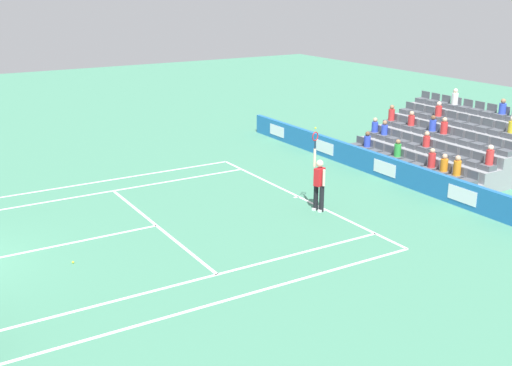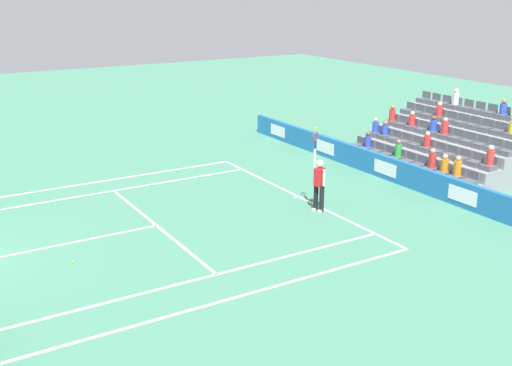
% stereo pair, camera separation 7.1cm
% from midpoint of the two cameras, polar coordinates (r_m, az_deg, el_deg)
% --- Properties ---
extents(line_baseline, '(10.97, 0.10, 0.01)m').
position_cam_midpoint_polar(line_baseline, '(22.67, 3.79, -1.24)').
color(line_baseline, white).
rests_on(line_baseline, ground).
extents(line_service, '(8.23, 0.10, 0.01)m').
position_cam_midpoint_polar(line_service, '(20.20, -9.12, -3.83)').
color(line_service, white).
rests_on(line_service, ground).
extents(line_centre_service, '(0.10, 6.40, 0.01)m').
position_cam_midpoint_polar(line_centre_service, '(19.34, -17.94, -5.49)').
color(line_centre_service, white).
rests_on(line_centre_service, ground).
extents(line_singles_sideline_left, '(0.10, 11.89, 0.01)m').
position_cam_midpoint_polar(line_singles_sideline_left, '(23.73, -13.94, -0.87)').
color(line_singles_sideline_left, white).
rests_on(line_singles_sideline_left, ground).
extents(line_singles_sideline_right, '(0.10, 11.89, 0.01)m').
position_cam_midpoint_polar(line_singles_sideline_right, '(16.57, -5.07, -8.62)').
color(line_singles_sideline_right, white).
rests_on(line_singles_sideline_right, ground).
extents(line_doubles_sideline_left, '(0.10, 11.89, 0.01)m').
position_cam_midpoint_polar(line_doubles_sideline_left, '(24.98, -14.91, -0.01)').
color(line_doubles_sideline_left, white).
rests_on(line_doubles_sideline_left, ground).
extents(line_doubles_sideline_right, '(0.10, 11.89, 0.01)m').
position_cam_midpoint_polar(line_doubles_sideline_right, '(15.48, -2.78, -10.56)').
color(line_doubles_sideline_right, white).
rests_on(line_doubles_sideline_right, ground).
extents(line_centre_mark, '(0.10, 0.20, 0.01)m').
position_cam_midpoint_polar(line_centre_mark, '(22.61, 3.59, -1.28)').
color(line_centre_mark, white).
rests_on(line_centre_mark, ground).
extents(sponsor_barrier, '(19.26, 0.22, 0.91)m').
position_cam_midpoint_polar(sponsor_barrier, '(25.07, 11.69, 1.36)').
color(sponsor_barrier, '#1E66AD').
rests_on(sponsor_barrier, ground).
extents(tennis_player, '(0.54, 0.42, 2.85)m').
position_cam_midpoint_polar(tennis_player, '(21.03, 5.65, 0.03)').
color(tennis_player, black).
rests_on(tennis_player, ground).
extents(stadium_stand, '(6.82, 4.75, 3.01)m').
position_cam_midpoint_polar(stadium_stand, '(27.47, 17.22, 3.14)').
color(stadium_stand, gray).
rests_on(stadium_stand, ground).
extents(loose_tennis_ball, '(0.07, 0.07, 0.07)m').
position_cam_midpoint_polar(loose_tennis_ball, '(18.06, -16.39, -6.92)').
color(loose_tennis_ball, '#D1E533').
rests_on(loose_tennis_ball, ground).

